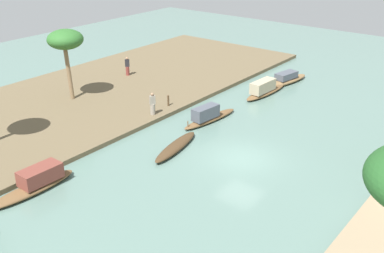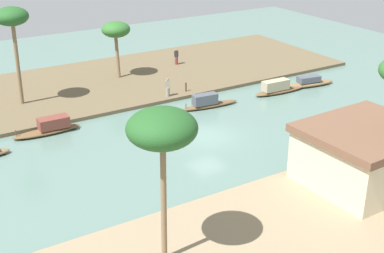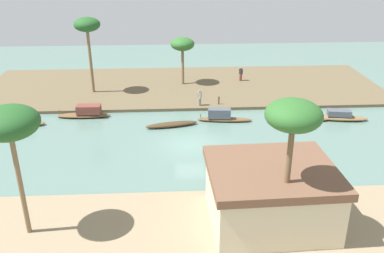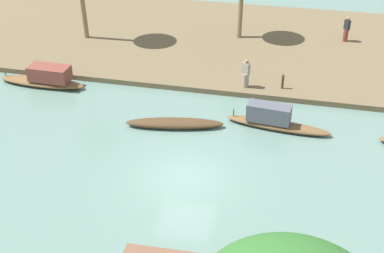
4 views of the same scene
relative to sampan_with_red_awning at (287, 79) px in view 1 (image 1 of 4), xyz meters
The scene contains 11 objects.
river_water 15.12m from the sampan_with_red_awning, 17.59° to the left, with size 75.10×75.10×0.00m, color slate.
riverbank_left 17.84m from the sampan_with_red_awning, 36.12° to the right, with size 44.93×14.88×0.31m, color brown.
sampan_with_red_awning is the anchor object (origin of this frame).
sampan_near_left_bank 24.20m from the sampan_with_red_awning, ahead, with size 5.12×1.27×1.21m.
sampan_foreground 3.78m from the sampan_with_red_awning, ahead, with size 5.39×1.34×1.26m.
sampan_upstream_small 15.91m from the sampan_with_red_awning, ahead, with size 4.91×1.81×0.42m.
sampan_with_tall_canopy 11.15m from the sampan_with_red_awning, ahead, with size 5.21×1.41×1.23m.
person_on_near_bank 14.06m from the sampan_with_red_awning, 57.64° to the right, with size 0.46×0.46×1.66m.
person_by_mooring 13.60m from the sampan_with_red_awning, 16.44° to the right, with size 0.49×0.49×1.64m.
mooring_post 11.77m from the sampan_with_red_awning, 20.36° to the right, with size 0.14×0.14×0.82m, color #4C3823.
palm_tree_left_near 18.78m from the sampan_with_red_awning, 37.67° to the right, with size 2.70×2.70×5.40m.
Camera 1 is at (21.81, 13.20, 13.25)m, focal length 44.53 mm.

